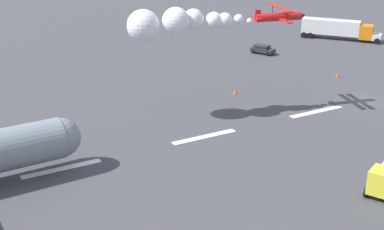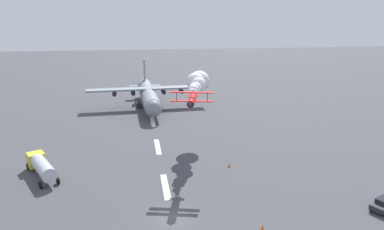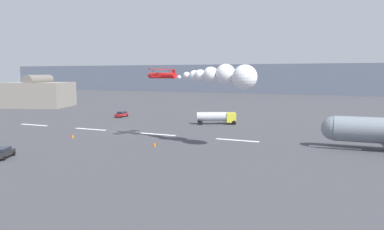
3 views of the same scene
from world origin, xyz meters
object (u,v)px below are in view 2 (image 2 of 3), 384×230
at_px(cargo_transport_plane, 149,96).
at_px(stunt_biplane_red, 197,83).
at_px(traffic_cone_near, 262,227).
at_px(fuel_tanker_truck, 41,166).
at_px(traffic_cone_far, 229,165).

xyz_separation_m(cargo_transport_plane, stunt_biplane_red, (-29.14, -7.54, 8.26)).
xyz_separation_m(stunt_biplane_red, traffic_cone_near, (-28.52, -2.52, -11.27)).
bearing_deg(traffic_cone_near, stunt_biplane_red, 5.04).
bearing_deg(stunt_biplane_red, fuel_tanker_truck, 111.10).
bearing_deg(cargo_transport_plane, fuel_tanker_truck, 155.55).
distance_m(stunt_biplane_red, traffic_cone_near, 30.77).
relative_size(cargo_transport_plane, traffic_cone_near, 41.78).
distance_m(stunt_biplane_red, traffic_cone_far, 15.87).
xyz_separation_m(stunt_biplane_red, fuel_tanker_truck, (-9.73, 25.21, -9.90)).
height_order(cargo_transport_plane, stunt_biplane_red, stunt_biplane_red).
relative_size(stunt_biplane_red, traffic_cone_near, 29.05).
relative_size(fuel_tanker_truck, traffic_cone_far, 12.41).
bearing_deg(stunt_biplane_red, cargo_transport_plane, 14.50).
relative_size(traffic_cone_near, traffic_cone_far, 1.00).
bearing_deg(stunt_biplane_red, traffic_cone_far, -162.48).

